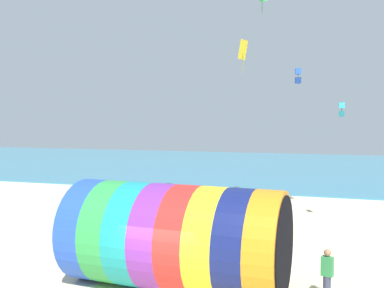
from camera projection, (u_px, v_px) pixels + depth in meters
The scene contains 8 objects.
sea at pixel (279, 166), 52.30m from camera, with size 120.00×40.00×0.10m, color teal.
giant_inflatable_tube at pixel (176, 237), 14.55m from camera, with size 7.66×4.16×3.60m.
kite_handler at pixel (327, 275), 13.61m from camera, with size 0.41×0.33×1.69m.
kite_cyan_box at pixel (342, 110), 22.03m from camera, with size 0.27×0.27×0.77m.
kite_green_delta at pixel (262, 0), 25.67m from camera, with size 0.95×1.00×1.23m.
kite_yellow_diamond at pixel (243, 50), 26.73m from camera, with size 0.51×0.86×2.02m.
kite_blue_box at pixel (298, 76), 22.50m from camera, with size 0.34×0.34×0.84m.
bystander_near_water at pixel (284, 221), 20.65m from camera, with size 0.42×0.34×1.76m.
Camera 1 is at (4.80, -11.96, 5.81)m, focal length 40.00 mm.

